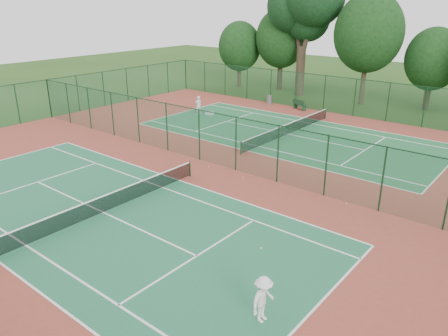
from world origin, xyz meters
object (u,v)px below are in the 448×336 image
at_px(bench, 299,104).
at_px(big_tree, 306,6).
at_px(player_far, 198,105).
at_px(kit_bag, 209,113).
at_px(trash_bin, 269,100).
at_px(player_near, 263,299).

height_order(bench, big_tree, big_tree).
bearing_deg(player_far, bench, 159.13).
xyz_separation_m(bench, big_tree, (-3.61, 6.55, 9.09)).
xyz_separation_m(player_far, kit_bag, (0.89, 0.54, -0.74)).
bearing_deg(bench, trash_bin, -164.36).
height_order(player_near, big_tree, big_tree).
xyz_separation_m(trash_bin, kit_bag, (-1.84, -7.43, -0.31)).
xyz_separation_m(player_near, trash_bin, (-18.18, 27.87, -0.40)).
xyz_separation_m(player_near, bench, (-14.47, 27.62, -0.34)).
bearing_deg(player_far, player_near, 65.34).
xyz_separation_m(player_near, kit_bag, (-20.01, 20.44, -0.71)).
bearing_deg(player_near, kit_bag, 44.90).
xyz_separation_m(bench, kit_bag, (-5.55, -7.18, -0.37)).
height_order(player_near, player_far, player_far).
bearing_deg(kit_bag, trash_bin, 66.52).
distance_m(trash_bin, kit_bag, 7.66).
relative_size(bench, kit_bag, 2.12).
distance_m(player_far, big_tree, 16.96).
distance_m(player_near, big_tree, 39.64).
height_order(trash_bin, bench, bench).
bearing_deg(trash_bin, player_far, -108.88).
height_order(player_far, trash_bin, player_far).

